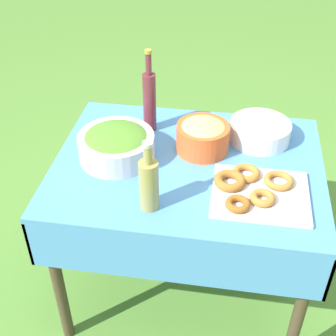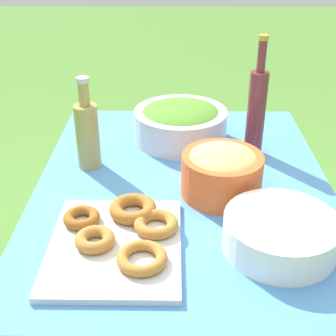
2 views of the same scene
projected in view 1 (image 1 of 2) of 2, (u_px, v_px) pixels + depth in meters
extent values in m
plane|color=#568C38|center=(184.00, 284.00, 2.41)|extent=(14.00, 14.00, 0.00)
cube|color=#4C8CD1|center=(188.00, 165.00, 1.94)|extent=(1.11, 0.85, 0.02)
cube|color=#4C8CD1|center=(173.00, 262.00, 1.68)|extent=(1.11, 0.01, 0.22)
cube|color=#4C8CD1|center=(198.00, 134.00, 2.34)|extent=(1.11, 0.01, 0.22)
cube|color=#4C8CD1|center=(65.00, 175.00, 2.08)|extent=(0.01, 0.85, 0.22)
cube|color=#4C8CD1|center=(318.00, 201.00, 1.95)|extent=(0.01, 0.85, 0.22)
cylinder|color=#473828|center=(58.00, 281.00, 1.95)|extent=(0.05, 0.05, 0.76)
cylinder|color=#473828|center=(299.00, 312.00, 1.83)|extent=(0.05, 0.05, 0.76)
cylinder|color=#473828|center=(104.00, 174.00, 2.52)|extent=(0.05, 0.05, 0.76)
cylinder|color=#473828|center=(290.00, 192.00, 2.40)|extent=(0.05, 0.05, 0.76)
cylinder|color=silver|center=(117.00, 147.00, 1.93)|extent=(0.31, 0.31, 0.11)
ellipsoid|color=#51892D|center=(116.00, 139.00, 1.91)|extent=(0.28, 0.28, 0.07)
cylinder|color=#E05B28|center=(203.00, 138.00, 1.97)|extent=(0.22, 0.22, 0.12)
ellipsoid|color=tan|center=(203.00, 129.00, 1.94)|extent=(0.20, 0.20, 0.07)
cube|color=silver|center=(260.00, 194.00, 1.76)|extent=(0.36, 0.31, 0.02)
torus|color=#93561E|center=(238.00, 204.00, 1.69)|extent=(0.11, 0.11, 0.03)
torus|color=#B27533|center=(279.00, 181.00, 1.79)|extent=(0.12, 0.12, 0.03)
torus|color=#B27533|center=(262.00, 198.00, 1.71)|extent=(0.13, 0.13, 0.03)
torus|color=#A36628|center=(230.00, 181.00, 1.79)|extent=(0.15, 0.15, 0.03)
torus|color=#B27533|center=(246.00, 173.00, 1.83)|extent=(0.14, 0.14, 0.03)
cylinder|color=white|center=(259.00, 138.00, 2.07)|extent=(0.27, 0.27, 0.01)
cylinder|color=white|center=(259.00, 136.00, 2.06)|extent=(0.27, 0.27, 0.01)
cylinder|color=white|center=(259.00, 134.00, 2.05)|extent=(0.27, 0.27, 0.01)
cylinder|color=white|center=(260.00, 131.00, 2.04)|extent=(0.27, 0.27, 0.01)
cylinder|color=white|center=(260.00, 129.00, 2.04)|extent=(0.27, 0.27, 0.01)
cylinder|color=white|center=(260.00, 127.00, 2.03)|extent=(0.27, 0.27, 0.01)
cylinder|color=white|center=(261.00, 124.00, 2.02)|extent=(0.27, 0.27, 0.01)
cylinder|color=#998E4C|center=(149.00, 185.00, 1.66)|extent=(0.07, 0.07, 0.20)
cylinder|color=#998E4C|center=(148.00, 155.00, 1.58)|extent=(0.03, 0.03, 0.07)
cylinder|color=#B7B7B7|center=(148.00, 144.00, 1.55)|extent=(0.04, 0.04, 0.02)
cylinder|color=maroon|center=(150.00, 103.00, 2.05)|extent=(0.06, 0.06, 0.27)
cylinder|color=maroon|center=(148.00, 64.00, 1.94)|extent=(0.03, 0.03, 0.10)
cylinder|color=#A58C33|center=(148.00, 52.00, 1.91)|extent=(0.03, 0.03, 0.02)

